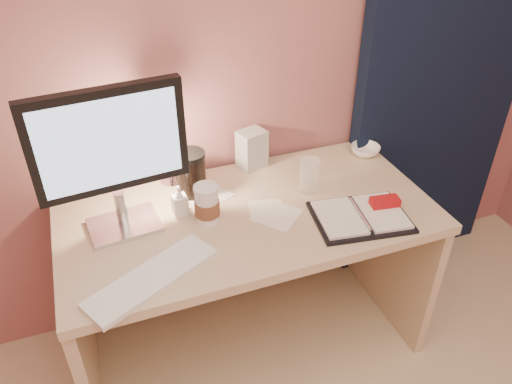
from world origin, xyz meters
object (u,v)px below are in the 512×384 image
object	(u,v)px
desk_lamp	(179,140)
lotion_bottle	(180,201)
bowl	(365,150)
product_box	(252,149)
desk	(243,246)
coffee_cup	(207,205)
dark_jar	(191,176)
clear_cup	(309,176)
monitor	(110,150)
keyboard	(152,278)
planner	(363,215)

from	to	relation	value
desk_lamp	lotion_bottle	bearing A→B (deg)	-92.32
bowl	product_box	bearing A→B (deg)	171.16
desk	coffee_cup	bearing A→B (deg)	-156.19
lotion_bottle	dark_jar	xyz separation A→B (m)	(0.07, 0.12, 0.02)
desk	clear_cup	world-z (taller)	clear_cup
monitor	dark_jar	world-z (taller)	monitor
monitor	bowl	size ratio (longest dim) A/B	4.17
monitor	product_box	bearing A→B (deg)	16.84
keyboard	lotion_bottle	world-z (taller)	lotion_bottle
keyboard	desk_lamp	distance (m)	0.54
monitor	lotion_bottle	world-z (taller)	monitor
desk_lamp	coffee_cup	bearing A→B (deg)	-60.93
lotion_bottle	planner	bearing A→B (deg)	-22.89
monitor	clear_cup	bearing A→B (deg)	-6.74
coffee_cup	product_box	world-z (taller)	product_box
clear_cup	dark_jar	distance (m)	0.46
keyboard	product_box	xyz separation A→B (m)	(0.53, 0.54, 0.07)
clear_cup	product_box	size ratio (longest dim) A/B	0.83
desk	keyboard	size ratio (longest dim) A/B	3.13
monitor	bowl	bearing A→B (deg)	2.67
keyboard	desk	bearing A→B (deg)	10.00
planner	coffee_cup	distance (m)	0.57
planner	bowl	bearing A→B (deg)	66.56
product_box	monitor	bearing A→B (deg)	-174.46
dark_jar	desk_lamp	distance (m)	0.17
keyboard	coffee_cup	world-z (taller)	coffee_cup
keyboard	desk_lamp	xyz separation A→B (m)	(0.21, 0.43, 0.24)
coffee_cup	dark_jar	xyz separation A→B (m)	(-0.01, 0.19, 0.01)
bowl	dark_jar	xyz separation A→B (m)	(-0.80, -0.03, 0.06)
coffee_cup	lotion_bottle	xyz separation A→B (m)	(-0.08, 0.08, -0.01)
bowl	planner	bearing A→B (deg)	-121.86
coffee_cup	clear_cup	distance (m)	0.43
coffee_cup	bowl	distance (m)	0.82
bowl	lotion_bottle	size ratio (longest dim) A/B	1.10
coffee_cup	clear_cup	size ratio (longest dim) A/B	1.07
desk	keyboard	distance (m)	0.56
monitor	planner	xyz separation A→B (m)	(0.83, -0.25, -0.31)
coffee_cup	bowl	bearing A→B (deg)	15.61
bowl	clear_cup	bearing A→B (deg)	-154.60
keyboard	bowl	xyz separation A→B (m)	(1.04, 0.46, 0.01)
product_box	bowl	bearing A→B (deg)	-25.77
dark_jar	product_box	distance (m)	0.31
monitor	dark_jar	bearing A→B (deg)	18.67
clear_cup	product_box	distance (m)	0.29
lotion_bottle	product_box	bearing A→B (deg)	31.62
clear_cup	desk_lamp	distance (m)	0.52
desk	coffee_cup	world-z (taller)	coffee_cup
coffee_cup	desk	bearing A→B (deg)	23.81
monitor	dark_jar	xyz separation A→B (m)	(0.28, 0.13, -0.24)
monitor	desk	bearing A→B (deg)	-4.87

